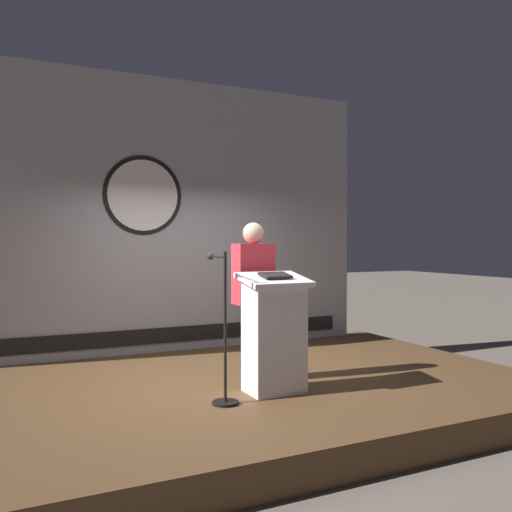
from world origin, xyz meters
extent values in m
plane|color=#6B6056|center=(0.00, 0.00, 0.00)|extent=(40.00, 40.00, 0.00)
cube|color=brown|center=(0.00, 0.00, 0.15)|extent=(6.40, 4.00, 0.30)
cube|color=#9E9EA3|center=(0.00, 1.85, 2.10)|extent=(5.51, 0.10, 3.60)
cylinder|color=black|center=(-0.43, 1.80, 2.35)|extent=(1.02, 0.02, 1.02)
cylinder|color=white|center=(-0.43, 1.79, 2.35)|extent=(0.91, 0.02, 0.91)
cube|color=black|center=(0.00, 1.79, 0.52)|extent=(4.96, 0.02, 0.20)
cube|color=silver|center=(0.24, -0.55, 0.83)|extent=(0.52, 0.40, 1.06)
cube|color=silver|center=(0.24, -0.55, 1.39)|extent=(0.64, 0.50, 0.14)
cube|color=black|center=(0.24, -0.57, 1.44)|extent=(0.28, 0.20, 0.06)
cylinder|color=black|center=(0.24, -0.07, 0.70)|extent=(0.26, 0.26, 0.81)
cube|color=red|center=(0.24, -0.07, 1.42)|extent=(0.40, 0.24, 0.63)
sphere|color=tan|center=(0.24, -0.07, 1.84)|extent=(0.22, 0.22, 0.22)
cylinder|color=black|center=(-0.34, -0.70, 0.31)|extent=(0.24, 0.24, 0.02)
cylinder|color=black|center=(-0.34, -0.70, 0.98)|extent=(0.03, 0.03, 1.37)
cylinder|color=black|center=(-0.34, -0.52, 1.62)|extent=(0.02, 0.36, 0.02)
sphere|color=#262626|center=(-0.34, -0.34, 1.62)|extent=(0.07, 0.07, 0.07)
camera|label=1|loc=(-2.23, -5.22, 1.76)|focal=38.61mm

